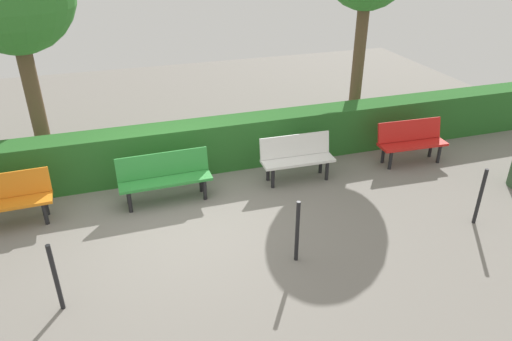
# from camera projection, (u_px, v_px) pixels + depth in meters

# --- Properties ---
(ground_plane) EXTENTS (19.55, 19.55, 0.00)m
(ground_plane) POSITION_uv_depth(u_px,v_px,m) (178.00, 220.00, 7.91)
(ground_plane) COLOR gray
(bench_red) EXTENTS (1.43, 0.53, 0.86)m
(bench_red) POSITION_uv_depth(u_px,v_px,m) (411.00, 140.00, 9.64)
(bench_red) COLOR red
(bench_red) RESTS_ON ground_plane
(bench_white) EXTENTS (1.40, 0.49, 0.86)m
(bench_white) POSITION_uv_depth(u_px,v_px,m) (297.00, 156.00, 8.98)
(bench_white) COLOR white
(bench_white) RESTS_ON ground_plane
(bench_green) EXTENTS (1.62, 0.49, 0.86)m
(bench_green) POSITION_uv_depth(u_px,v_px,m) (165.00, 175.00, 8.28)
(bench_green) COLOR #2D8C38
(bench_green) RESTS_ON ground_plane
(bench_orange) EXTENTS (1.39, 0.50, 0.86)m
(bench_orange) POSITION_uv_depth(u_px,v_px,m) (6.00, 198.00, 7.62)
(bench_orange) COLOR orange
(bench_orange) RESTS_ON ground_plane
(hedge_row) EXTENTS (15.55, 0.61, 0.99)m
(hedge_row) POSITION_uv_depth(u_px,v_px,m) (217.00, 144.00, 9.42)
(hedge_row) COLOR #266023
(hedge_row) RESTS_ON ground_plane
(railing_post_near) EXTENTS (0.06, 0.06, 1.00)m
(railing_post_near) POSITION_uv_depth(u_px,v_px,m) (480.00, 197.00, 7.61)
(railing_post_near) COLOR black
(railing_post_near) RESTS_ON ground_plane
(railing_post_mid) EXTENTS (0.06, 0.06, 1.00)m
(railing_post_mid) POSITION_uv_depth(u_px,v_px,m) (297.00, 232.00, 6.75)
(railing_post_mid) COLOR black
(railing_post_mid) RESTS_ON ground_plane
(railing_post_far) EXTENTS (0.06, 0.06, 1.00)m
(railing_post_far) POSITION_uv_depth(u_px,v_px,m) (56.00, 278.00, 5.88)
(railing_post_far) COLOR black
(railing_post_far) RESTS_ON ground_plane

